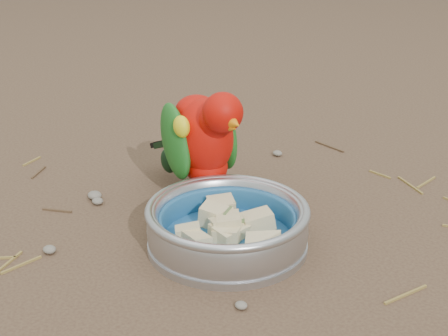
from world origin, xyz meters
The scene contains 6 objects.
ground centered at (0.00, 0.00, 0.00)m, with size 60.00×60.00×0.00m, color #4E3828.
food_bowl centered at (0.03, 0.00, 0.01)m, with size 0.21×0.21×0.02m, color #B2B2BA.
bowl_wall centered at (0.03, 0.00, 0.04)m, with size 0.21×0.21×0.04m, color #B2B2BA, non-canonical shape.
fruit_wedges centered at (0.03, 0.00, 0.03)m, with size 0.13×0.13×0.03m, color beige, non-canonical shape.
lory_parrot centered at (-0.09, 0.09, 0.09)m, with size 0.11×0.22×0.18m, color #B60B04, non-canonical shape.
ground_debris centered at (-0.03, 0.06, 0.00)m, with size 0.90×0.80×0.01m, color olive, non-canonical shape.
Camera 1 is at (0.54, -0.63, 0.46)m, focal length 55.00 mm.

